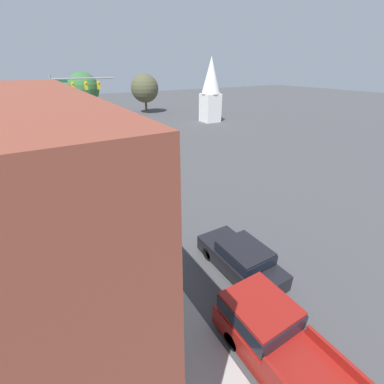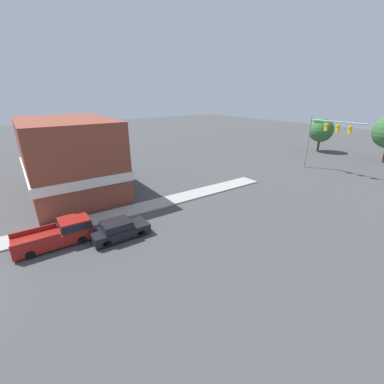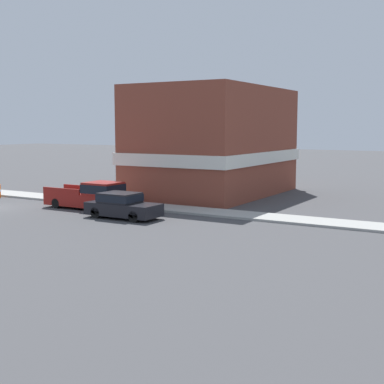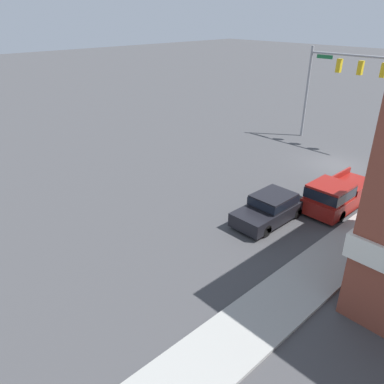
{
  "view_description": "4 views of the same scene",
  "coord_description": "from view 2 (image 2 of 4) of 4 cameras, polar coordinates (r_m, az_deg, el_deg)",
  "views": [
    {
      "loc": [
        -8.31,
        3.43,
        8.86
      ],
      "look_at": [
        -0.87,
        15.76,
        1.72
      ],
      "focal_mm": 24.0,
      "sensor_mm": 36.0,
      "label": 1
    },
    {
      "loc": [
        16.74,
        4.7,
        10.96
      ],
      "look_at": [
        -1.34,
        17.31,
        2.46
      ],
      "focal_mm": 24.0,
      "sensor_mm": 36.0,
      "label": 2
    },
    {
      "loc": [
        23.48,
        29.66,
        5.41
      ],
      "look_at": [
        0.11,
        16.0,
        2.08
      ],
      "focal_mm": 50.0,
      "sensor_mm": 36.0,
      "label": 3
    },
    {
      "loc": [
        -11.61,
        25.51,
        10.35
      ],
      "look_at": [
        1.27,
        13.51,
        1.81
      ],
      "focal_mm": 35.0,
      "sensor_mm": 36.0,
      "label": 4
    }
  ],
  "objects": [
    {
      "name": "car_lead",
      "position": [
        21.6,
        -15.93,
        -7.92
      ],
      "size": [
        1.93,
        4.5,
        1.51
      ],
      "color": "black",
      "rests_on": "ground"
    },
    {
      "name": "far_signal_assembly",
      "position": [
        42.36,
        27.63,
        11.73
      ],
      "size": [
        7.8,
        0.49,
        7.81
      ],
      "color": "gray",
      "rests_on": "ground"
    },
    {
      "name": "corner_brick_building",
      "position": [
        32.16,
        -25.48,
        6.7
      ],
      "size": [
        14.09,
        9.25,
        8.42
      ],
      "color": "brown",
      "rests_on": "ground"
    },
    {
      "name": "backdrop_tree_left_far",
      "position": [
        57.53,
        26.76,
        12.19
      ],
      "size": [
        4.6,
        4.6,
        6.55
      ],
      "color": "#4C3823",
      "rests_on": "ground"
    },
    {
      "name": "pickup_truck_parked",
      "position": [
        22.46,
        -27.01,
        -8.05
      ],
      "size": [
        2.06,
        5.6,
        1.83
      ],
      "color": "black",
      "rests_on": "ground"
    }
  ]
}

